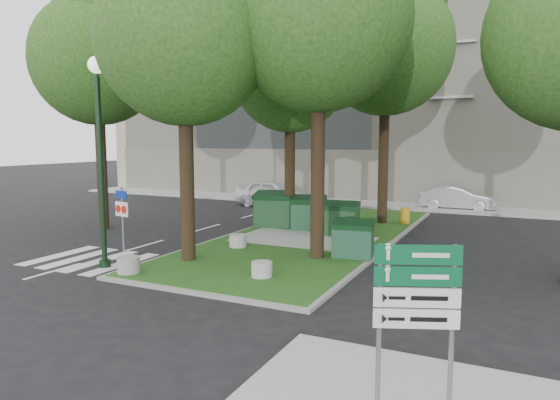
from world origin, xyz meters
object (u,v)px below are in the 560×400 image
Objects in this scene: dumpster_c at (340,219)px; bollard_left at (128,265)px; dumpster_b at (308,213)px; car_white at (273,193)px; bollard_mid at (238,241)px; traffic_sign_pole at (122,210)px; dumpster_d at (353,239)px; tree_median_near_right at (323,0)px; dumpster_a at (274,209)px; car_silver at (457,198)px; tree_median_mid at (293,62)px; directional_sign at (416,301)px; tree_median_far at (389,35)px; litter_bin at (405,216)px; tree_street_left at (99,47)px; bollard_right at (262,269)px; tree_median_near_left at (187,20)px; street_lamp at (100,137)px.

bollard_left is at bearing -119.64° from dumpster_c.
dumpster_b is 8.08m from car_white.
bollard_mid is at bearing -124.36° from dumpster_b.
traffic_sign_pole is at bearing -150.29° from bollard_mid.
dumpster_c is 3.64m from dumpster_d.
tree_median_near_right reaches higher than bollard_mid.
traffic_sign_pole is 0.50× the size of car_white.
car_silver is (6.46, 9.60, -0.21)m from dumpster_a.
directional_sign is at bearing -59.12° from tree_median_mid.
litter_bin is (0.91, 0.09, -7.84)m from tree_median_far.
bollard_mid is (-0.14, -4.29, -6.65)m from tree_median_mid.
tree_street_left reaches higher than directional_sign.
directional_sign is (14.89, -9.36, -5.99)m from tree_street_left.
traffic_sign_pole is at bearing -171.98° from dumpster_d.
traffic_sign_pole is (-6.53, -1.72, -6.54)m from tree_median_near_right.
tree_median_near_right is at bearing -91.53° from tree_median_far.
tree_street_left reaches higher than bollard_right.
tree_median_far is 5.14× the size of directional_sign.
tree_median_mid is (-3.00, 4.50, -1.01)m from tree_median_near_right.
directional_sign is 22.00m from car_silver.
car_white reaches higher than bollard_mid.
tree_median_far is 17.25m from directional_sign.
tree_median_mid is at bearing 88.10° from bollard_mid.
dumpster_a is (6.66, 2.95, -6.80)m from tree_street_left.
bollard_right is at bearing -72.00° from tree_median_mid.
dumpster_d is 2.24× the size of bollard_left.
tree_street_left reaches higher than tree_median_near_left.
dumpster_a is 2.61× the size of litter_bin.
tree_median_far is at bearing 88.47° from tree_median_near_right.
dumpster_d is 0.23× the size of street_lamp.
tree_street_left is 1.77× the size of street_lamp.
street_lamp is 1.38× the size of car_white.
street_lamp is (-4.95, -7.36, 3.16)m from dumpster_c.
dumpster_b is 0.78× the size of directional_sign.
bollard_mid is 8.52m from litter_bin.
dumpster_c is 6.62m from bollard_right.
street_lamp reaches higher than bollard_left.
directional_sign reaches higher than bollard_left.
tree_median_near_left is at bearing -111.28° from tree_median_far.
dumpster_a reaches higher than bollard_right.
street_lamp is at bearing -107.84° from tree_median_mid.
tree_street_left is 4.88× the size of traffic_sign_pole.
tree_street_left is 5.89× the size of dumpster_a.
tree_median_far reaches higher than traffic_sign_pole.
bollard_mid is at bearing -130.17° from dumpster_c.
bollard_mid is 0.83× the size of litter_bin.
litter_bin is at bearing 60.02° from bollard_mid.
tree_median_mid is 8.41m from dumpster_d.
directional_sign is (3.48, -8.37, 0.97)m from dumpster_d.
tree_street_left reaches higher than traffic_sign_pole.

